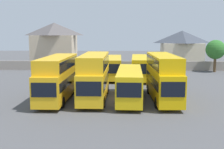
{
  "coord_description": "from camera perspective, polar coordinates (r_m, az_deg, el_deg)",
  "views": [
    {
      "loc": [
        0.99,
        -29.68,
        7.11
      ],
      "look_at": [
        0.0,
        3.0,
        2.35
      ],
      "focal_mm": 45.02,
      "sensor_mm": 36.0,
      "label": 1
    }
  ],
  "objects": [
    {
      "name": "ground",
      "position": [
        48.22,
        0.54,
        -0.2
      ],
      "size": [
        140.0,
        140.0,
        0.0
      ],
      "primitive_type": "plane",
      "color": "#4C4C4F"
    },
    {
      "name": "depot_boundary_wall",
      "position": [
        55.05,
        0.69,
        1.8
      ],
      "size": [
        56.0,
        0.5,
        1.8
      ],
      "primitive_type": "cube",
      "color": "gray",
      "rests_on": "ground"
    },
    {
      "name": "bus_1",
      "position": [
        30.69,
        -10.99,
        -0.23
      ],
      "size": [
        2.73,
        10.64,
        4.68
      ],
      "rotation": [
        0.0,
        0.0,
        -1.58
      ],
      "color": "yellow",
      "rests_on": "ground"
    },
    {
      "name": "bus_2",
      "position": [
        30.31,
        -3.59,
        0.04
      ],
      "size": [
        2.75,
        10.36,
        4.92
      ],
      "rotation": [
        0.0,
        0.0,
        -1.58
      ],
      "color": "yellow",
      "rests_on": "ground"
    },
    {
      "name": "bus_3",
      "position": [
        30.19,
        3.59,
        -1.67
      ],
      "size": [
        2.95,
        11.05,
        3.32
      ],
      "rotation": [
        0.0,
        0.0,
        -1.61
      ],
      "color": "yellow",
      "rests_on": "ground"
    },
    {
      "name": "bus_4",
      "position": [
        30.41,
        10.33,
        -0.08
      ],
      "size": [
        2.67,
        10.57,
        4.89
      ],
      "rotation": [
        0.0,
        0.0,
        -1.55
      ],
      "color": "#E8B30A",
      "rests_on": "ground"
    },
    {
      "name": "bus_5",
      "position": [
        45.11,
        -3.8,
        1.78
      ],
      "size": [
        2.74,
        10.89,
        3.53
      ],
      "rotation": [
        0.0,
        0.0,
        -1.56
      ],
      "color": "yellow",
      "rests_on": "ground"
    },
    {
      "name": "bus_6",
      "position": [
        45.12,
        0.24,
        1.69
      ],
      "size": [
        2.66,
        11.29,
        3.37
      ],
      "rotation": [
        0.0,
        0.0,
        -1.57
      ],
      "color": "gold",
      "rests_on": "ground"
    },
    {
      "name": "bus_7",
      "position": [
        44.8,
        5.66,
        1.68
      ],
      "size": [
        3.04,
        11.97,
        3.49
      ],
      "rotation": [
        0.0,
        0.0,
        -1.62
      ],
      "color": "yellow",
      "rests_on": "ground"
    },
    {
      "name": "house_terrace_left",
      "position": [
        65.59,
        -11.6,
        6.17
      ],
      "size": [
        9.67,
        8.18,
        9.58
      ],
      "color": "#C6B293",
      "rests_on": "ground"
    },
    {
      "name": "house_terrace_centre",
      "position": [
        65.48,
        13.98,
        5.3
      ],
      "size": [
        9.27,
        6.31,
        7.79
      ],
      "color": "beige",
      "rests_on": "ground"
    },
    {
      "name": "tree_left_of_lot",
      "position": [
        55.64,
        20.28,
        4.74
      ],
      "size": [
        3.59,
        3.59,
        6.0
      ],
      "color": "brown",
      "rests_on": "ground"
    }
  ]
}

